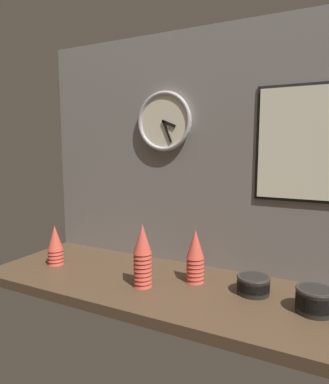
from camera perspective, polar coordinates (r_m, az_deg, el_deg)
The scene contains 9 objects.
ground_plane at distance 142.49cm, azimuth 1.37°, elevation -15.74°, with size 160.00×56.00×4.00cm, color #4C3826.
wall_tiled_back at distance 155.05cm, azimuth 5.73°, elevation 6.86°, with size 160.00×3.00×105.00cm.
cup_stack_center at distance 135.13cm, azimuth -3.68°, elevation -10.49°, with size 7.26×7.26×25.05cm.
cup_stack_center_right at distance 140.00cm, azimuth 5.14°, elevation -10.56°, with size 7.26×7.26×21.72cm.
cup_stack_far_left at distance 167.81cm, azimuth -17.74°, elevation -8.40°, with size 7.26×7.26×18.40cm.
bowl_stack_far_right at distance 128.31cm, azimuth 23.74°, elevation -16.05°, with size 12.35×12.35×8.29cm.
bowl_stack_right at distance 135.92cm, azimuth 14.58°, elevation -14.61°, with size 12.35×12.35×6.74cm.
wall_clock at distance 159.23cm, azimuth -0.07°, elevation 11.69°, with size 27.17×2.70×27.17cm.
menu_board at distance 142.31cm, azimuth 24.44°, elevation 7.35°, with size 47.32×1.32×45.32cm.
Camera 1 is at (56.77, -117.77, 54.67)cm, focal length 32.00 mm.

